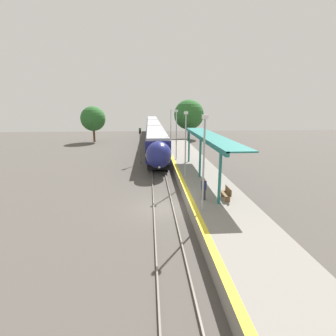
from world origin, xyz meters
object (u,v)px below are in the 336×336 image
at_px(railway_signal, 140,142).
at_px(lamppost_near, 204,158).
at_px(lamppost_farthest, 171,127).
at_px(lamppost_far, 176,132).
at_px(person_waiting, 204,189).
at_px(lamppost_mid, 186,141).
at_px(platform_bench, 227,193).
at_px(train, 154,130).

height_order(railway_signal, lamppost_near, lamppost_near).
bearing_deg(lamppost_farthest, lamppost_far, -90.00).
bearing_deg(person_waiting, lamppost_mid, 94.35).
bearing_deg(lamppost_mid, lamppost_far, 90.00).
xyz_separation_m(platform_bench, lamppost_farthest, (-2.15, 22.69, 2.95)).
distance_m(person_waiting, lamppost_farthest, 22.80).
distance_m(platform_bench, lamppost_mid, 7.28).
bearing_deg(train, person_waiting, -85.84).
bearing_deg(person_waiting, railway_signal, 106.77).
xyz_separation_m(lamppost_near, lamppost_mid, (0.00, 8.20, 0.00)).
xyz_separation_m(train, railway_signal, (-2.14, -22.31, 0.55)).
xyz_separation_m(railway_signal, lamppost_far, (4.49, -2.02, 1.53)).
bearing_deg(lamppost_near, lamppost_far, 90.00).
bearing_deg(lamppost_near, lamppost_farthest, 90.00).
bearing_deg(person_waiting, lamppost_near, -103.76).
distance_m(platform_bench, lamppost_farthest, 22.98).
xyz_separation_m(lamppost_mid, lamppost_far, (0.00, 8.20, 0.00)).
xyz_separation_m(lamppost_near, lamppost_far, (0.00, 16.40, 0.00)).
xyz_separation_m(platform_bench, person_waiting, (-1.67, 0.04, 0.36)).
height_order(railway_signal, lamppost_far, lamppost_far).
distance_m(platform_bench, lamppost_near, 4.12).
height_order(railway_signal, lamppost_farthest, lamppost_farthest).
bearing_deg(train, railway_signal, -95.49).
height_order(person_waiting, railway_signal, railway_signal).
relative_size(lamppost_near, lamppost_mid, 1.00).
bearing_deg(person_waiting, lamppost_farthest, 91.20).
height_order(lamppost_mid, lamppost_far, same).
bearing_deg(lamppost_mid, train, 94.12).
relative_size(train, lamppost_mid, 10.05).
height_order(platform_bench, lamppost_mid, lamppost_mid).
height_order(platform_bench, lamppost_near, lamppost_near).
relative_size(railway_signal, lamppost_far, 0.77).
distance_m(train, lamppost_far, 24.53).
xyz_separation_m(train, platform_bench, (4.49, -38.82, -0.88)).
bearing_deg(lamppost_farthest, person_waiting, -88.80).
bearing_deg(lamppost_near, lamppost_mid, 90.00).
distance_m(train, platform_bench, 39.09).
bearing_deg(lamppost_farthest, train, 98.26).
distance_m(platform_bench, lamppost_far, 14.94).
bearing_deg(platform_bench, railway_signal, 111.90).
distance_m(person_waiting, lamppost_mid, 6.79).
relative_size(platform_bench, railway_signal, 0.31).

